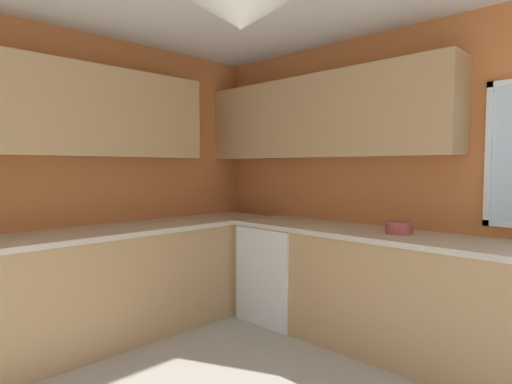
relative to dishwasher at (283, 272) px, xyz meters
The scene contains 5 objects.
room_shell 1.70m from the dishwasher, 73.23° to the right, with size 4.28×3.93×2.52m.
counter_run_left 1.70m from the dishwasher, 112.83° to the right, with size 0.65×3.54×0.89m.
counter_run_back 1.32m from the dishwasher, ahead, with size 3.37×0.65×0.89m.
dishwasher is the anchor object (origin of this frame).
bowl 1.20m from the dishwasher, ahead, with size 0.19×0.19×0.09m, color #B74C42.
Camera 1 is at (1.38, -1.30, 1.37)m, focal length 29.84 mm.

